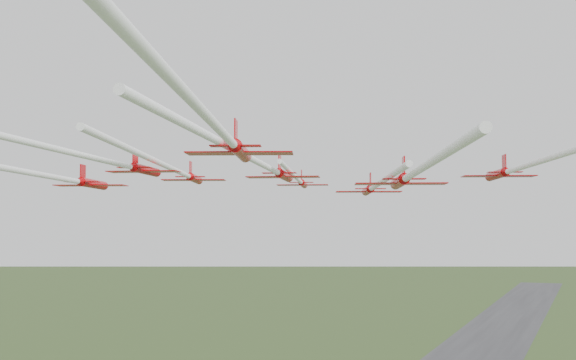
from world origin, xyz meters
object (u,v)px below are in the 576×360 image
at_px(jet_row3_left, 63,179).
at_px(jet_row4_right, 410,175).
at_px(jet_row2_right, 375,186).
at_px(jet_trail_solo, 214,123).
at_px(jet_row3_right, 526,165).
at_px(jet_lead, 299,180).
at_px(jet_row4_left, 88,156).
at_px(jet_row3_mid, 263,164).
at_px(jet_row2_left, 177,171).

height_order(jet_row3_left, jet_row4_right, jet_row3_left).
height_order(jet_row2_right, jet_row3_left, jet_row3_left).
bearing_deg(jet_row2_right, jet_trail_solo, -106.36).
bearing_deg(jet_row2_right, jet_row3_right, -50.76).
relative_size(jet_row2_right, jet_row3_right, 0.89).
relative_size(jet_lead, jet_row3_right, 0.88).
relative_size(jet_row3_left, jet_row3_right, 0.87).
xyz_separation_m(jet_row4_left, jet_row4_right, (26.35, 14.26, -1.48)).
bearing_deg(jet_row2_right, jet_row3_left, -160.16).
height_order(jet_row3_mid, jet_row4_left, jet_row3_mid).
distance_m(jet_row3_left, jet_row3_mid, 23.68).
height_order(jet_row3_left, jet_row4_left, jet_row4_left).
xyz_separation_m(jet_row4_left, jet_trail_solo, (19.82, -12.59, 0.21)).
bearing_deg(jet_lead, jet_row3_left, -126.22).
bearing_deg(jet_row2_right, jet_row2_left, -176.85).
bearing_deg(jet_lead, jet_row3_mid, -92.52).
xyz_separation_m(jet_lead, jet_row2_right, (16.70, -14.43, -2.18)).
bearing_deg(jet_trail_solo, jet_row4_right, 55.61).
height_order(jet_row3_mid, jet_trail_solo, jet_row3_mid).
xyz_separation_m(jet_row2_right, jet_row3_right, (20.23, -11.55, 1.14)).
bearing_deg(jet_row3_right, jet_row3_mid, 177.91).
bearing_deg(jet_row4_right, jet_row4_left, -171.26).
height_order(jet_row2_left, jet_trail_solo, jet_row2_left).
height_order(jet_row3_mid, jet_row3_right, jet_row3_mid).
relative_size(jet_row3_left, jet_row4_right, 1.00).
distance_m(jet_row2_left, jet_row4_right, 37.98).
height_order(jet_row3_left, jet_trail_solo, jet_trail_solo).
distance_m(jet_lead, jet_row2_left, 26.26).
distance_m(jet_row4_left, jet_trail_solo, 23.48).
bearing_deg(jet_row4_right, jet_row2_right, 93.17).
xyz_separation_m(jet_lead, jet_row3_mid, (9.54, -34.58, -0.68)).
distance_m(jet_row3_left, jet_row4_left, 20.13).
distance_m(jet_row2_right, jet_row3_right, 23.33).
xyz_separation_m(jet_row3_right, jet_row4_left, (-35.76, -28.37, -0.27)).
bearing_deg(jet_trail_solo, jet_row2_right, 73.94).
relative_size(jet_lead, jet_row3_mid, 0.71).
xyz_separation_m(jet_row3_left, jet_row4_right, (40.88, 0.35, -0.76)).
distance_m(jet_lead, jet_row3_left, 42.65).
distance_m(jet_row3_mid, jet_row4_right, 18.92).
relative_size(jet_row3_right, jet_trail_solo, 0.86).
bearing_deg(jet_row3_mid, jet_row4_right, -32.14).
bearing_deg(jet_row2_left, jet_row3_right, -22.49).
distance_m(jet_row2_right, jet_row3_mid, 21.44).
height_order(jet_lead, jet_trail_solo, jet_lead).
height_order(jet_row3_mid, jet_row4_right, jet_row3_mid).
relative_size(jet_row2_left, jet_row4_left, 1.04).
xyz_separation_m(jet_row3_mid, jet_row4_right, (17.98, -5.51, -2.10)).
relative_size(jet_row3_mid, jet_row4_right, 1.41).
bearing_deg(jet_row2_left, jet_row3_mid, -50.54).
distance_m(jet_row2_left, jet_row2_right, 26.42).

